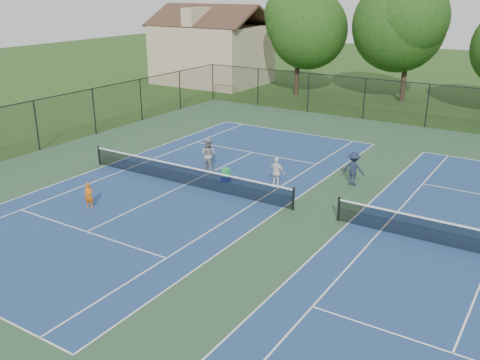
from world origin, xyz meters
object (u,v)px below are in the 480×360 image
Objects in this scene: tree_back_a at (299,25)px; tree_back_b at (410,21)px; instructor at (209,155)px; bystander_a at (277,173)px; clapboard_house at (212,52)px; child_player at (89,196)px; bystander_b at (354,169)px; ball_hopper at (226,172)px; ball_crate at (226,179)px.

tree_back_a is 0.91× the size of tree_back_b.
bystander_a is (4.26, -0.32, -0.11)m from instructor.
tree_back_a is 0.85× the size of clapboard_house.
child_player is 0.69× the size of bystander_b.
tree_back_a reaches higher than bystander_a.
tree_back_b is 22.68m from bystander_b.
clapboard_house is at bearing 126.52° from ball_hopper.
tree_back_a reaches higher than clapboard_house.
tree_back_b is (9.00, 2.00, 0.56)m from tree_back_a.
bystander_a reaches higher than child_player.
child_player is at bearing 50.80° from bystander_a.
tree_back_a is 24.05m from bystander_b.
clapboard_house reaches higher than instructor.
instructor is at bearing -55.20° from clapboard_house.
ball_hopper is (1.68, -0.87, -0.42)m from instructor.
bystander_b is (22.97, -20.57, -2.26)m from clapboard_house.
bystander_b reaches higher than ball_crate.
instructor reaches higher than bystander_a.
clapboard_house reaches higher than bystander_a.
tree_back_a is at bearing 78.83° from child_player.
bystander_a is at bearing -87.60° from tree_back_b.
tree_back_b reaches higher than ball_crate.
ball_hopper is (17.42, -23.52, -2.62)m from clapboard_house.
tree_back_a reaches higher than instructor.
clapboard_house reaches higher than ball_hopper.
clapboard_house is at bearing -176.99° from tree_back_b.
tree_back_b reaches higher than instructor.
clapboard_house is at bearing 96.10° from child_player.
ball_hopper is (3.19, 6.06, -0.10)m from child_player.
bystander_a is (10.00, -21.97, -5.26)m from tree_back_a.
clapboard_house reaches higher than ball_crate.
tree_back_b is at bearing -85.67° from bystander_a.
clapboard_house is at bearing -40.36° from bystander_b.
child_player is at bearing 47.36° from bystander_b.
ball_hopper is at bearing -93.69° from tree_back_b.
bystander_b is (7.23, 2.08, -0.06)m from instructor.
child_player is at bearing -64.31° from clapboard_house.
clapboard_house is 9.35× the size of child_player.
clapboard_house is 29.38m from ball_hopper.
child_player is at bearing -117.76° from ball_crate.
child_player reaches higher than ball_crate.
ball_hopper is (0.00, 0.00, 0.34)m from ball_crate.
tree_back_b is at bearing 86.31° from ball_hopper.
instructor is at bearing -75.14° from tree_back_a.
bystander_a is 3.79× the size of ball_hopper.
ball_hopper reaches higher than ball_crate.
child_player is (4.23, -28.58, -5.46)m from tree_back_a.
tree_back_b is at bearing 61.54° from child_player.
tree_back_a is at bearing -75.16° from instructor.
clapboard_house is 32.92m from child_player.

